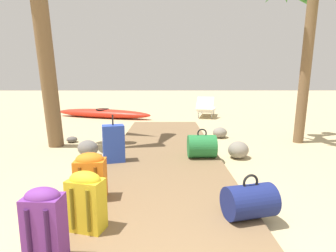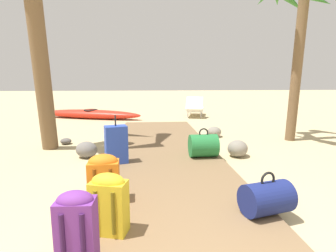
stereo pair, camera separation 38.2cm
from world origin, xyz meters
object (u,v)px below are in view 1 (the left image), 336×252
Objects in this scene: suitcase_blue at (114,143)px; backpack_yellow at (86,199)px; backpack_orange at (90,175)px; kayak at (103,113)px; backpack_purple at (45,225)px; duffel_bag_green at (202,146)px; lounge_chair at (206,108)px; duffel_bag_navy at (250,201)px.

backpack_yellow is at bearing -85.87° from suitcase_blue.
backpack_orange is 7.17m from kayak.
backpack_purple is at bearing -91.18° from backpack_orange.
kayak is (-1.50, 7.01, -0.20)m from backpack_orange.
backpack_orange is at bearing 102.13° from backpack_yellow.
duffel_bag_green is 3.08m from backpack_purple.
backpack_purple is 8.23m from kayak.
kayak is at bearing -176.42° from lounge_chair.
backpack_orange is 0.91× the size of backpack_purple.
kayak is at bearing 102.07° from backpack_yellow.
duffel_bag_navy is 0.33× the size of lounge_chair.
duffel_bag_navy is 0.93× the size of backpack_purple.
backpack_orange is 0.64m from backpack_yellow.
backpack_yellow is 0.14× the size of kayak.
backpack_orange is (-1.45, -1.62, 0.08)m from duffel_bag_green.
lounge_chair is at bearing 3.58° from kayak.
duffel_bag_green is 2.60m from backpack_yellow.
suitcase_blue reaches higher than backpack_purple.
suitcase_blue is 1.43× the size of backpack_yellow.
backpack_yellow reaches higher than duffel_bag_green.
backpack_orange reaches higher than duffel_bag_navy.
backpack_purple reaches higher than duffel_bag_green.
backpack_orange is 7.62m from lounge_chair.
lounge_chair is at bearing 80.93° from duffel_bag_green.
duffel_bag_navy is at bearing 21.78° from backpack_purple.
suitcase_blue reaches higher than lounge_chair.
backpack_orange is at bearing -131.86° from duffel_bag_green.
lounge_chair reaches higher than backpack_yellow.
suitcase_blue reaches higher than duffel_bag_green.
lounge_chair is 0.44× the size of kayak.
backpack_orange is at bearing -107.94° from lounge_chair.
backpack_purple reaches higher than backpack_orange.
lounge_chair is at bearing 72.06° from backpack_orange.
suitcase_blue is 5.82m from kayak.
backpack_orange is 0.14× the size of kayak.
suitcase_blue is 1.39m from backpack_orange.
backpack_yellow is at bearing -77.87° from backpack_orange.
kayak is at bearing 104.83° from suitcase_blue.
duffel_bag_navy is 7.70m from lounge_chair.
backpack_yellow is at bearing -172.20° from duffel_bag_navy.
backpack_purple reaches higher than backpack_yellow.
kayak is (-2.95, 5.39, -0.11)m from duffel_bag_green.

